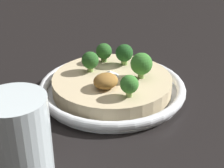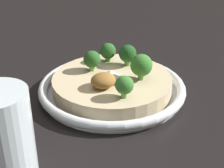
{
  "view_description": "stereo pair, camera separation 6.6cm",
  "coord_description": "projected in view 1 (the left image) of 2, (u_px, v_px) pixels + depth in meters",
  "views": [
    {
      "loc": [
        -0.36,
        -0.47,
        0.33
      ],
      "look_at": [
        0.0,
        0.0,
        0.02
      ],
      "focal_mm": 55.0,
      "sensor_mm": 36.0,
      "label": 1
    },
    {
      "loc": [
        -0.3,
        -0.5,
        0.33
      ],
      "look_at": [
        0.0,
        0.0,
        0.02
      ],
      "focal_mm": 55.0,
      "sensor_mm": 36.0,
      "label": 2
    }
  ],
  "objects": [
    {
      "name": "ground_plane",
      "position": [
        112.0,
        94.0,
        0.68
      ],
      "size": [
        6.0,
        6.0,
        0.0
      ],
      "primitive_type": "plane",
      "color": "black"
    },
    {
      "name": "risotto_bowl",
      "position": [
        112.0,
        86.0,
        0.67
      ],
      "size": [
        0.29,
        0.29,
        0.04
      ],
      "color": "silver",
      "rests_on": "ground_plane"
    },
    {
      "name": "cheese_sprinkle",
      "position": [
        109.0,
        74.0,
        0.66
      ],
      "size": [
        0.04,
        0.04,
        0.01
      ],
      "color": "white",
      "rests_on": "risotto_bowl"
    },
    {
      "name": "crispy_onion_garnish",
      "position": [
        106.0,
        81.0,
        0.62
      ],
      "size": [
        0.05,
        0.04,
        0.03
      ],
      "color": "olive",
      "rests_on": "risotto_bowl"
    },
    {
      "name": "broccoli_right",
      "position": [
        124.0,
        53.0,
        0.7
      ],
      "size": [
        0.04,
        0.04,
        0.04
      ],
      "color": "#759E4C",
      "rests_on": "risotto_bowl"
    },
    {
      "name": "broccoli_back_left",
      "position": [
        90.0,
        61.0,
        0.67
      ],
      "size": [
        0.03,
        0.03,
        0.04
      ],
      "color": "#84A856",
      "rests_on": "risotto_bowl"
    },
    {
      "name": "broccoli_front_right",
      "position": [
        141.0,
        64.0,
        0.64
      ],
      "size": [
        0.04,
        0.04,
        0.05
      ],
      "color": "#759E4C",
      "rests_on": "risotto_bowl"
    },
    {
      "name": "broccoli_front_left",
      "position": [
        129.0,
        85.0,
        0.58
      ],
      "size": [
        0.03,
        0.03,
        0.04
      ],
      "color": "#84A856",
      "rests_on": "risotto_bowl"
    },
    {
      "name": "broccoli_back_right",
      "position": [
        104.0,
        52.0,
        0.71
      ],
      "size": [
        0.03,
        0.03,
        0.04
      ],
      "color": "#668E47",
      "rests_on": "risotto_bowl"
    },
    {
      "name": "drinking_glass",
      "position": [
        19.0,
        142.0,
        0.44
      ],
      "size": [
        0.08,
        0.08,
        0.13
      ],
      "color": "silver",
      "rests_on": "ground_plane"
    }
  ]
}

